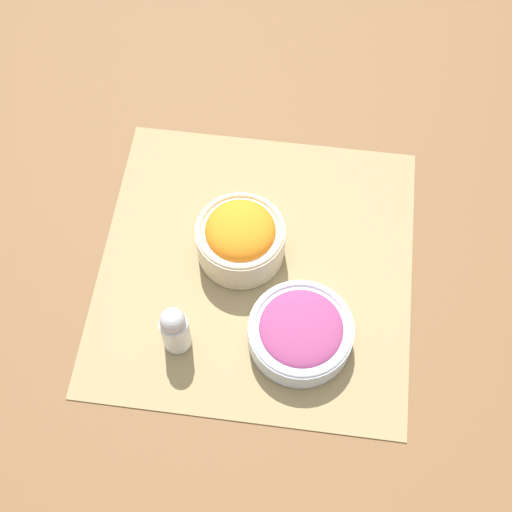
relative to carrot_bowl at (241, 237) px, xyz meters
name	(u,v)px	position (x,y,z in m)	size (l,w,h in m)	color
ground_plane	(256,267)	(-0.02, 0.02, -0.04)	(3.00, 3.00, 0.00)	brown
placemat	(256,267)	(-0.02, 0.02, -0.04)	(0.44, 0.45, 0.00)	#937F56
carrot_bowl	(241,237)	(0.00, 0.00, 0.00)	(0.12, 0.12, 0.08)	beige
onion_bowl	(301,332)	(-0.10, 0.12, -0.01)	(0.14, 0.14, 0.05)	silver
pepper_shaker	(175,329)	(0.07, 0.15, 0.00)	(0.04, 0.04, 0.09)	silver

